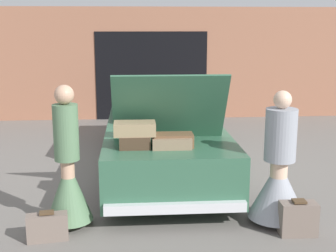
{
  "coord_description": "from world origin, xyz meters",
  "views": [
    {
      "loc": [
        -0.48,
        -7.68,
        2.39
      ],
      "look_at": [
        0.0,
        -1.39,
        1.0
      ],
      "focal_mm": 50.0,
      "sensor_mm": 36.0,
      "label": 1
    }
  ],
  "objects_px": {
    "person_left": "(68,177)",
    "person_right": "(278,178)",
    "car": "(162,132)",
    "suitcase_beside_left_person": "(47,227)",
    "suitcase_beside_right_person": "(298,218)"
  },
  "relations": [
    {
      "from": "person_left",
      "to": "suitcase_beside_right_person",
      "type": "relative_size",
      "value": 4.0
    },
    {
      "from": "car",
      "to": "suitcase_beside_right_person",
      "type": "relative_size",
      "value": 12.02
    },
    {
      "from": "person_left",
      "to": "car",
      "type": "bearing_deg",
      "value": 159.02
    },
    {
      "from": "person_right",
      "to": "person_left",
      "type": "bearing_deg",
      "value": 90.28
    },
    {
      "from": "person_right",
      "to": "suitcase_beside_left_person",
      "type": "xyz_separation_m",
      "value": [
        -2.71,
        -0.28,
        -0.42
      ]
    },
    {
      "from": "person_left",
      "to": "suitcase_beside_left_person",
      "type": "height_order",
      "value": "person_left"
    },
    {
      "from": "person_right",
      "to": "suitcase_beside_right_person",
      "type": "bearing_deg",
      "value": -155.86
    },
    {
      "from": "person_right",
      "to": "suitcase_beside_right_person",
      "type": "relative_size",
      "value": 3.81
    },
    {
      "from": "person_right",
      "to": "suitcase_beside_right_person",
      "type": "xyz_separation_m",
      "value": [
        0.14,
        -0.35,
        -0.38
      ]
    },
    {
      "from": "car",
      "to": "suitcase_beside_left_person",
      "type": "distance_m",
      "value": 3.12
    },
    {
      "from": "person_left",
      "to": "person_right",
      "type": "distance_m",
      "value": 2.51
    },
    {
      "from": "car",
      "to": "suitcase_beside_left_person",
      "type": "bearing_deg",
      "value": -118.1
    },
    {
      "from": "car",
      "to": "suitcase_beside_right_person",
      "type": "distance_m",
      "value": 3.15
    },
    {
      "from": "person_left",
      "to": "suitcase_beside_left_person",
      "type": "relative_size",
      "value": 3.62
    },
    {
      "from": "car",
      "to": "suitcase_beside_right_person",
      "type": "bearing_deg",
      "value": -63.38
    }
  ]
}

